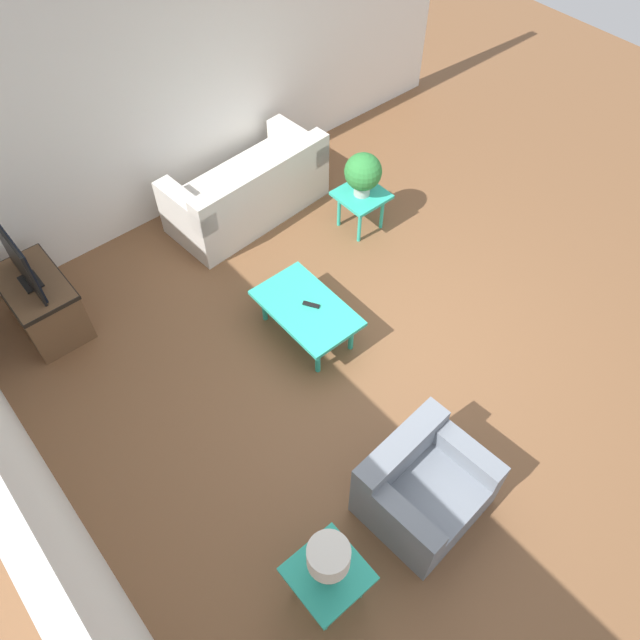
% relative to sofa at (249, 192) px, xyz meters
% --- Properties ---
extents(ground_plane, '(14.00, 14.00, 0.00)m').
position_rel_sofa_xyz_m(ground_plane, '(-2.35, 0.18, -0.32)').
color(ground_plane, brown).
extents(wall_back, '(7.20, 0.12, 2.70)m').
position_rel_sofa_xyz_m(wall_back, '(-2.35, 3.24, 1.03)').
color(wall_back, white).
rests_on(wall_back, ground_plane).
extents(wall_right, '(0.12, 7.20, 2.70)m').
position_rel_sofa_xyz_m(wall_right, '(0.71, 0.18, 1.03)').
color(wall_right, white).
rests_on(wall_right, ground_plane).
extents(sofa, '(0.96, 1.85, 0.81)m').
position_rel_sofa_xyz_m(sofa, '(0.00, 0.00, 0.00)').
color(sofa, silver).
rests_on(sofa, ground_plane).
extents(armchair, '(0.84, 0.95, 0.70)m').
position_rel_sofa_xyz_m(armchair, '(-3.67, 1.02, -0.03)').
color(armchair, slate).
rests_on(armchair, ground_plane).
extents(coffee_table, '(1.02, 0.61, 0.40)m').
position_rel_sofa_xyz_m(coffee_table, '(-1.76, 0.61, 0.04)').
color(coffee_table, '#2DB79E').
rests_on(coffee_table, ground_plane).
extents(side_table_plant, '(0.50, 0.50, 0.47)m').
position_rel_sofa_xyz_m(side_table_plant, '(-0.96, -0.82, 0.08)').
color(side_table_plant, '#2DB79E').
rests_on(side_table_plant, ground_plane).
extents(side_table_lamp, '(0.50, 0.50, 0.47)m').
position_rel_sofa_xyz_m(side_table_lamp, '(-3.73, 2.03, 0.08)').
color(side_table_lamp, '#2DB79E').
rests_on(side_table_lamp, ground_plane).
extents(tv_stand_chest, '(0.89, 0.54, 0.61)m').
position_rel_sofa_xyz_m(tv_stand_chest, '(-0.04, 2.47, 0.01)').
color(tv_stand_chest, brown).
rests_on(tv_stand_chest, ground_plane).
extents(television, '(0.73, 0.16, 0.61)m').
position_rel_sofa_xyz_m(television, '(-0.04, 2.47, 0.59)').
color(television, black).
rests_on(television, tv_stand_chest).
extents(potted_plant, '(0.40, 0.40, 0.49)m').
position_rel_sofa_xyz_m(potted_plant, '(-0.96, -0.82, 0.43)').
color(potted_plant, '#B2ADA3').
rests_on(potted_plant, side_table_plant).
extents(table_lamp, '(0.29, 0.29, 0.45)m').
position_rel_sofa_xyz_m(table_lamp, '(-3.73, 2.03, 0.44)').
color(table_lamp, '#333333').
rests_on(table_lamp, side_table_lamp).
extents(remote_control, '(0.16, 0.12, 0.02)m').
position_rel_sofa_xyz_m(remote_control, '(-1.77, 0.56, 0.09)').
color(remote_control, black).
rests_on(remote_control, coffee_table).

